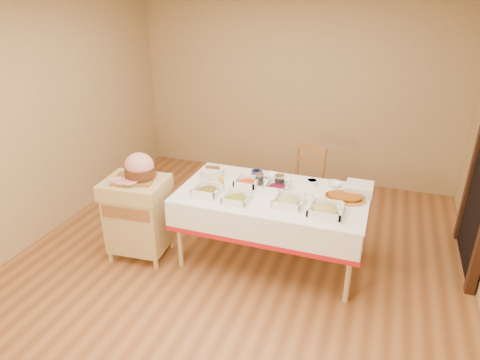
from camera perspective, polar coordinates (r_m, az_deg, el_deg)
name	(u,v)px	position (r m, az deg, el deg)	size (l,w,h in m)	color
room_shell	(232,147)	(3.78, -1.02, 4.39)	(5.00, 5.00, 5.00)	#9B5E30
dining_table	(272,208)	(4.24, 4.28, -3.69)	(1.82, 1.02, 0.76)	tan
butcher_cart	(138,213)	(4.48, -13.45, -4.34)	(0.64, 0.55, 0.86)	tan
dining_chair	(303,184)	(5.05, 8.35, -0.57)	(0.54, 0.53, 0.94)	#945F30
ham_on_board	(139,169)	(4.28, -13.36, 1.48)	(0.42, 0.40, 0.28)	#945F30
serving_dish_a	(208,190)	(4.14, -4.35, -1.39)	(0.26, 0.25, 0.11)	white
serving_dish_b	(237,198)	(3.98, -0.45, -2.47)	(0.23, 0.23, 0.10)	white
serving_dish_c	(289,201)	(3.95, 6.51, -2.84)	(0.27, 0.27, 0.11)	white
serving_dish_d	(326,210)	(3.85, 11.37, -3.91)	(0.30, 0.30, 0.11)	white
serving_dish_e	(247,182)	(4.30, 0.90, -0.32)	(0.23, 0.22, 0.11)	white
serving_dish_f	(277,187)	(4.20, 4.93, -0.98)	(0.24, 0.23, 0.11)	white
small_bowl_left	(218,171)	(4.58, -2.94, 1.26)	(0.12, 0.12, 0.06)	white
small_bowl_mid	(257,173)	(4.54, 2.27, 0.99)	(0.12, 0.12, 0.05)	navy
small_bowl_right	(312,182)	(4.36, 9.59, -0.32)	(0.12, 0.12, 0.06)	white
bowl_white_imported	(271,176)	(4.50, 4.20, 0.59)	(0.16, 0.16, 0.04)	white
bowl_small_imported	(334,184)	(4.39, 12.48, -0.54)	(0.14, 0.14, 0.04)	white
preserve_jar_left	(260,179)	(4.32, 2.62, 0.07)	(0.09, 0.09, 0.12)	silver
preserve_jar_right	(279,182)	(4.26, 5.28, -0.27)	(0.10, 0.10, 0.13)	silver
mustard_bottle	(221,182)	(4.21, -2.53, -0.31)	(0.05, 0.05, 0.16)	gold
bread_basket	(213,172)	(4.51, -3.66, 1.03)	(0.25, 0.25, 0.11)	silver
plate_stack	(359,189)	(4.30, 15.63, -1.11)	(0.25, 0.25, 0.09)	white
brass_platter	(345,197)	(4.14, 13.82, -2.27)	(0.37, 0.27, 0.05)	#BA8334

